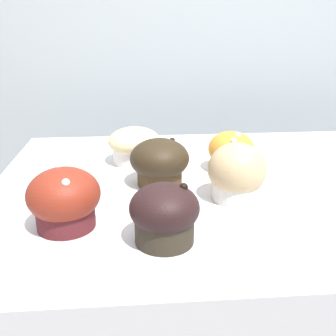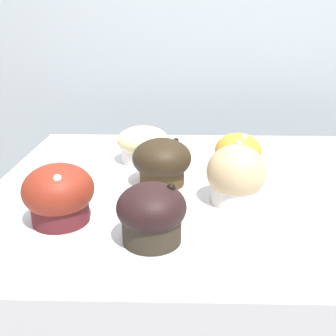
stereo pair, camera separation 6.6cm
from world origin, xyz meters
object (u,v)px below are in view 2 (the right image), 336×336
at_px(muffin_front_center, 59,194).
at_px(muffin_back_right, 152,213).
at_px(muffin_front_right, 143,144).
at_px(muffin_back_center, 238,154).
at_px(muffin_front_left, 162,162).
at_px(muffin_back_left, 236,176).

bearing_deg(muffin_front_center, muffin_back_right, -20.68).
relative_size(muffin_back_right, muffin_front_right, 0.86).
bearing_deg(muffin_front_right, muffin_back_center, -18.36).
bearing_deg(muffin_back_center, muffin_front_left, -157.03).
height_order(muffin_back_right, muffin_front_right, muffin_back_right).
height_order(muffin_front_center, muffin_front_left, muffin_front_center).
distance_m(muffin_back_right, muffin_front_left, 0.20).
bearing_deg(muffin_back_left, muffin_back_right, -135.62).
height_order(muffin_back_left, muffin_front_right, muffin_back_left).
xyz_separation_m(muffin_back_right, muffin_front_left, (0.01, 0.20, 0.00)).
relative_size(muffin_back_left, muffin_back_center, 1.07).
bearing_deg(muffin_back_left, muffin_front_right, 130.37).
bearing_deg(muffin_back_left, muffin_front_center, -164.63).
relative_size(muffin_front_center, muffin_back_left, 1.08).
bearing_deg(muffin_front_left, muffin_back_center, 22.97).
xyz_separation_m(muffin_front_center, muffin_front_left, (0.14, 0.14, -0.00)).
height_order(muffin_front_left, muffin_back_center, muffin_front_left).
bearing_deg(muffin_front_center, muffin_back_left, 15.37).
relative_size(muffin_front_center, muffin_back_center, 1.15).
xyz_separation_m(muffin_back_left, muffin_back_right, (-0.13, -0.12, -0.00)).
distance_m(muffin_front_center, muffin_back_left, 0.27).
distance_m(muffin_front_left, muffin_back_center, 0.16).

